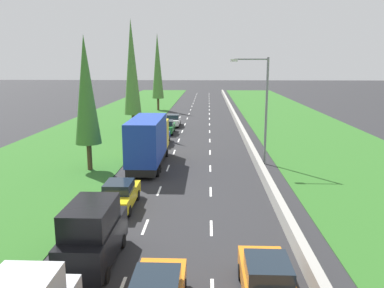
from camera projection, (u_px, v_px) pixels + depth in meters
ground_plane at (198, 121)px, 58.92m from camera, size 300.00×300.00×0.00m
grass_verge_left at (114, 121)px, 59.43m from camera, size 14.00×140.00×0.04m
grass_verge_right at (294, 122)px, 58.34m from camera, size 14.00×140.00×0.04m
median_barrier at (236, 119)px, 58.61m from camera, size 0.44×120.00×0.85m
lane_markings at (198, 121)px, 58.92m from camera, size 3.64×116.00×0.01m
black_van_left_lane at (93, 234)px, 16.68m from camera, size 1.96×4.90×2.82m
orange_sedan_right_lane at (267, 280)px, 14.18m from camera, size 1.82×4.50×1.64m
yellow_sedan_left_lane at (120, 195)px, 23.46m from camera, size 1.82×4.50×1.64m
blue_box_truck_left_lane at (149, 141)px, 32.76m from camera, size 2.46×9.40×4.18m
blue_sedan_left_lane at (160, 136)px, 42.22m from camera, size 1.82×4.50×1.64m
green_sedan_left_lane at (167, 127)px, 48.60m from camera, size 1.82×4.50×1.64m
white_sedan_left_lane at (173, 120)px, 54.25m from camera, size 1.82×4.50×1.64m
poplar_tree_second at (86, 91)px, 30.75m from camera, size 2.07×2.07×10.72m
poplar_tree_third at (132, 68)px, 48.66m from camera, size 2.15×2.15×13.92m
poplar_tree_fourth at (158, 66)px, 71.73m from camera, size 2.15×2.15×13.90m
street_light_mast at (262, 103)px, 32.96m from camera, size 3.20×0.28×9.00m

